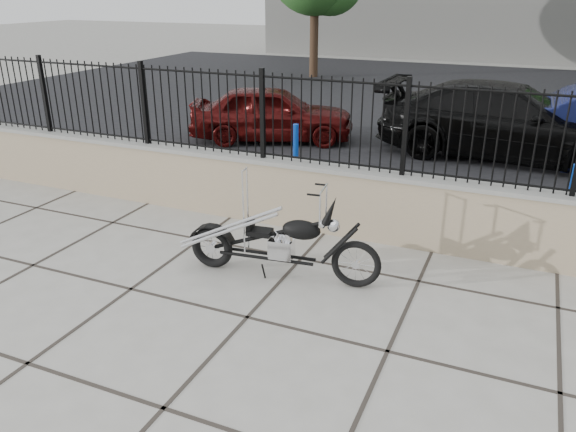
{
  "coord_description": "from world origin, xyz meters",
  "views": [
    {
      "loc": [
        2.4,
        -4.46,
        3.21
      ],
      "look_at": [
        -0.08,
        1.26,
        0.67
      ],
      "focal_mm": 35.0,
      "sensor_mm": 36.0,
      "label": 1
    }
  ],
  "objects": [
    {
      "name": "bollard_b",
      "position": [
        3.15,
        4.28,
        0.43
      ],
      "size": [
        0.12,
        0.12,
        0.86
      ],
      "primitive_type": "cylinder",
      "rotation": [
        0.0,
        0.0,
        0.23
      ],
      "color": "#0C41B9",
      "rests_on": "ground_plane"
    },
    {
      "name": "car_black",
      "position": [
        2.03,
        7.44,
        0.74
      ],
      "size": [
        5.17,
        2.27,
        1.48
      ],
      "primitive_type": "imported",
      "rotation": [
        0.0,
        0.0,
        1.53
      ],
      "color": "black",
      "rests_on": "parking_lot"
    },
    {
      "name": "parking_lot",
      "position": [
        0.0,
        12.5,
        0.0
      ],
      "size": [
        30.0,
        30.0,
        0.0
      ],
      "primitive_type": "plane",
      "color": "black",
      "rests_on": "ground"
    },
    {
      "name": "chopper_motorcycle",
      "position": [
        -0.08,
        0.96,
        0.67
      ],
      "size": [
        2.25,
        0.66,
        1.33
      ],
      "primitive_type": null,
      "rotation": [
        0.0,
        0.0,
        0.12
      ],
      "color": "black",
      "rests_on": "ground_plane"
    },
    {
      "name": "bollard_a",
      "position": [
        -1.54,
        5.01,
        0.43
      ],
      "size": [
        0.12,
        0.12,
        0.87
      ],
      "primitive_type": "cylinder",
      "rotation": [
        0.0,
        0.0,
        -0.18
      ],
      "color": "#0C2EB7",
      "rests_on": "ground_plane"
    },
    {
      "name": "retaining_wall",
      "position": [
        0.0,
        2.5,
        0.48
      ],
      "size": [
        14.0,
        0.36,
        0.96
      ],
      "primitive_type": "cube",
      "color": "gray",
      "rests_on": "ground_plane"
    },
    {
      "name": "car_red",
      "position": [
        -2.88,
        6.82,
        0.62
      ],
      "size": [
        3.89,
        2.65,
        1.23
      ],
      "primitive_type": "imported",
      "rotation": [
        0.0,
        0.0,
        1.94
      ],
      "color": "#3F0909",
      "rests_on": "parking_lot"
    },
    {
      "name": "ground_plane",
      "position": [
        0.0,
        0.0,
        0.0
      ],
      "size": [
        90.0,
        90.0,
        0.0
      ],
      "primitive_type": "plane",
      "color": "#99968E",
      "rests_on": "ground"
    },
    {
      "name": "iron_fence",
      "position": [
        0.0,
        2.5,
        1.56
      ],
      "size": [
        14.0,
        0.08,
        1.2
      ],
      "primitive_type": "cube",
      "color": "black",
      "rests_on": "retaining_wall"
    }
  ]
}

